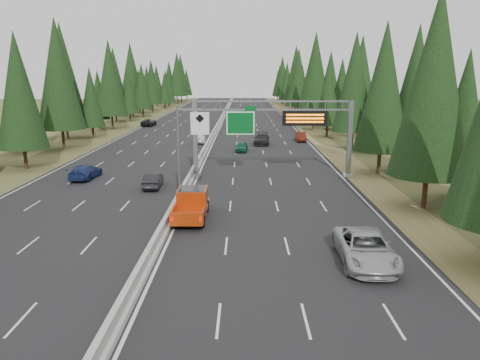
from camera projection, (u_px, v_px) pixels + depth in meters
name	position (u px, v px, depth m)	size (l,w,h in m)	color
road	(217.00, 129.00, 92.81)	(32.00, 260.00, 0.08)	black
shoulder_right	(306.00, 129.00, 92.68)	(3.60, 260.00, 0.06)	olive
shoulder_left	(128.00, 129.00, 92.94)	(3.60, 260.00, 0.06)	#454B23
median_barrier	(217.00, 127.00, 92.73)	(0.70, 260.00, 0.85)	#9B9B96
sign_gantry	(279.00, 127.00, 47.57)	(16.75, 0.98, 7.80)	slate
hov_sign_pole	(186.00, 146.00, 38.08)	(2.80, 0.50, 8.00)	slate
tree_row_right	(336.00, 82.00, 82.43)	(12.28, 242.96, 18.99)	black
tree_row_left	(97.00, 83.00, 87.28)	(12.27, 241.70, 18.90)	black
silver_minivan	(365.00, 248.00, 26.01)	(2.88, 6.24, 1.73)	#A6A7AB
red_pickup	(192.00, 202.00, 34.51)	(2.25, 6.31, 2.06)	black
car_ahead_green	(242.00, 147.00, 64.58)	(1.59, 3.95, 1.35)	#145A3B
car_ahead_dkred	(301.00, 137.00, 74.57)	(1.49, 4.27, 1.41)	#51170B
car_ahead_dkgrey	(262.00, 139.00, 71.25)	(2.28, 5.62, 1.63)	black
car_ahead_white	(240.00, 110.00, 131.98)	(2.59, 5.61, 1.56)	#B9B9B9
car_ahead_far	(242.00, 109.00, 135.88)	(1.74, 4.33, 1.48)	black
car_onc_near	(153.00, 180.00, 43.65)	(1.48, 4.24, 1.40)	black
car_onc_blue	(85.00, 172.00, 47.46)	(2.05, 5.03, 1.46)	navy
car_onc_white	(200.00, 138.00, 72.69)	(1.86, 4.62, 1.58)	white
car_onc_far	(149.00, 122.00, 97.45)	(2.48, 5.37, 1.49)	black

